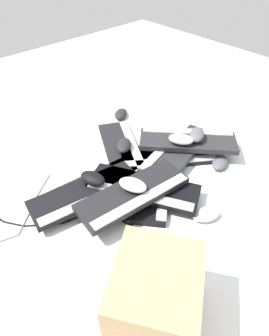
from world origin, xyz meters
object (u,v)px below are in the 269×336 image
object	(u,v)px
keyboard_3	(151,183)
keyboard_7	(134,194)
keyboard_5	(177,151)
mouse_7	(121,114)
mouse_3	(133,185)
mouse_1	(181,139)
keyboard_4	(143,188)
mouse_0	(220,162)
cardboard_box	(155,296)
keyboard_2	(93,187)
mouse_5	(124,145)
mouse_4	(197,135)
keyboard_1	(122,149)
mouse_6	(206,214)
keyboard_8	(188,140)
keyboard_6	(86,193)
keyboard_0	(169,156)

from	to	relation	value
keyboard_3	keyboard_7	xyz separation A→B (m)	(-0.14, -0.04, 0.06)
keyboard_5	mouse_7	distance (m)	0.45
mouse_3	mouse_1	bearing A→B (deg)	-99.71
keyboard_4	mouse_3	distance (m)	0.09
mouse_0	cardboard_box	bearing A→B (deg)	-1.78
keyboard_2	keyboard_5	distance (m)	0.42
mouse_5	cardboard_box	xyz separation A→B (m)	(-0.43, -0.62, 0.06)
keyboard_4	mouse_4	bearing A→B (deg)	5.19
keyboard_1	mouse_6	distance (m)	0.52
mouse_0	mouse_5	size ratio (longest dim) A/B	1.00
keyboard_1	mouse_7	xyz separation A→B (m)	(0.20, 0.24, 0.01)
keyboard_4	cardboard_box	bearing A→B (deg)	-130.40
keyboard_5	mouse_6	bearing A→B (deg)	-120.78
keyboard_2	keyboard_8	bearing A→B (deg)	-12.23
cardboard_box	mouse_0	bearing A→B (deg)	20.52
keyboard_3	keyboard_7	size ratio (longest dim) A/B	0.96
mouse_0	mouse_3	world-z (taller)	mouse_3
mouse_4	mouse_5	size ratio (longest dim) A/B	1.00
keyboard_8	mouse_0	bearing A→B (deg)	-77.00
mouse_4	mouse_0	bearing A→B (deg)	-116.60
keyboard_3	mouse_4	xyz separation A→B (m)	(0.30, 0.01, 0.10)
keyboard_1	keyboard_8	size ratio (longest dim) A/B	1.08
mouse_1	keyboard_5	bearing A→B (deg)	10.39
mouse_3	mouse_7	size ratio (longest dim) A/B	1.00
keyboard_4	keyboard_7	bearing A→B (deg)	-166.29
keyboard_1	mouse_4	bearing A→B (deg)	-45.53
keyboard_1	keyboard_2	world-z (taller)	same
keyboard_2	cardboard_box	bearing A→B (deg)	-108.70
keyboard_2	mouse_4	world-z (taller)	mouse_4
mouse_5	keyboard_3	bearing A→B (deg)	36.84
mouse_0	mouse_1	distance (m)	0.21
keyboard_2	keyboard_3	distance (m)	0.24
keyboard_2	keyboard_6	size ratio (longest dim) A/B	0.99
keyboard_8	mouse_5	bearing A→B (deg)	138.31
mouse_0	cardboard_box	world-z (taller)	cardboard_box
keyboard_4	mouse_4	size ratio (longest dim) A/B	4.16
keyboard_0	keyboard_5	distance (m)	0.05
keyboard_2	keyboard_3	size ratio (longest dim) A/B	1.04
mouse_7	keyboard_1	bearing A→B (deg)	-165.28
mouse_1	mouse_4	world-z (taller)	same
keyboard_5	mouse_5	bearing A→B (deg)	129.31
keyboard_2	cardboard_box	size ratio (longest dim) A/B	1.84
keyboard_4	mouse_6	bearing A→B (deg)	-68.82
keyboard_1	cardboard_box	xyz separation A→B (m)	(-0.43, -0.64, 0.10)
keyboard_0	keyboard_5	world-z (taller)	keyboard_5
keyboard_1	keyboard_7	xyz separation A→B (m)	(-0.20, -0.30, 0.06)
mouse_0	mouse_4	world-z (taller)	mouse_4
keyboard_8	cardboard_box	size ratio (longest dim) A/B	1.73
keyboard_6	mouse_6	bearing A→B (deg)	-53.45
keyboard_5	mouse_1	xyz separation A→B (m)	(0.01, -0.01, 0.07)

